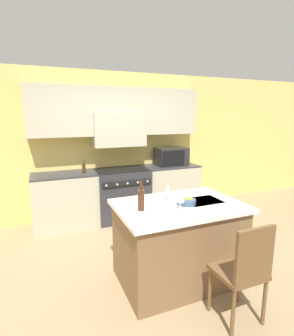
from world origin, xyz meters
TOP-DOWN VIEW (x-y plane):
  - ground_plane at (0.00, 0.00)m, footprint 10.00×10.00m
  - back_cabinetry at (0.00, 2.05)m, footprint 10.00×0.46m
  - back_counter at (0.00, 1.79)m, footprint 3.09×0.62m
  - range_stove at (0.00, 1.77)m, footprint 0.96×0.70m
  - microwave at (1.03, 1.79)m, footprint 0.60×0.42m
  - kitchen_island at (0.05, -0.29)m, footprint 1.41×0.96m
  - island_chair at (0.27, -1.12)m, footprint 0.42×0.40m
  - wine_bottle at (-0.41, -0.31)m, footprint 0.07×0.07m
  - wine_glass_near at (-0.03, -0.46)m, footprint 0.08×0.08m
  - wine_glass_far at (-0.02, -0.14)m, footprint 0.08×0.08m
  - fruit_bowl at (0.12, -0.32)m, footprint 0.22×0.22m
  - oil_bottle_on_counter at (-0.68, 1.74)m, footprint 0.06×0.06m

SIDE VIEW (x-z plane):
  - ground_plane at x=0.00m, z-range 0.00..0.00m
  - back_counter at x=0.00m, z-range 0.00..0.94m
  - kitchen_island at x=0.05m, z-range 0.00..0.93m
  - range_stove at x=0.00m, z-range 0.00..0.94m
  - island_chair at x=0.27m, z-range 0.06..1.06m
  - fruit_bowl at x=0.12m, z-range 0.92..1.01m
  - oil_bottle_on_counter at x=-0.68m, z-range 0.91..1.12m
  - wine_bottle at x=-0.41m, z-range 0.89..1.21m
  - wine_glass_near at x=-0.03m, z-range 0.97..1.18m
  - wine_glass_far at x=-0.02m, z-range 0.97..1.18m
  - microwave at x=1.03m, z-range 0.94..1.28m
  - back_cabinetry at x=0.00m, z-range 0.23..2.93m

